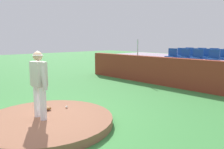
# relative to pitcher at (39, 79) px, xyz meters

# --- Properties ---
(ground_plane) EXTENTS (60.00, 60.00, 0.00)m
(ground_plane) POSITION_rel_pitcher_xyz_m (0.09, 0.13, -1.24)
(ground_plane) COLOR #3C873E
(pitchers_mound) EXTENTS (3.47, 3.47, 0.21)m
(pitchers_mound) POSITION_rel_pitcher_xyz_m (0.09, 0.13, -1.13)
(pitchers_mound) COLOR #8F5C44
(pitchers_mound) RESTS_ON ground_plane
(pitcher) EXTENTS (0.82, 0.28, 1.77)m
(pitcher) POSITION_rel_pitcher_xyz_m (0.00, 0.00, 0.00)
(pitcher) COLOR silver
(pitcher) RESTS_ON pitchers_mound
(baseball) EXTENTS (0.07, 0.07, 0.07)m
(baseball) POSITION_rel_pitcher_xyz_m (-0.28, 0.95, -0.99)
(baseball) COLOR white
(baseball) RESTS_ON pitchers_mound
(fielding_glove) EXTENTS (0.34, 0.36, 0.11)m
(fielding_glove) POSITION_rel_pitcher_xyz_m (-0.50, 0.41, -0.97)
(fielding_glove) COLOR brown
(fielding_glove) RESTS_ON pitchers_mound
(brick_barrier) EXTENTS (12.06, 0.40, 1.39)m
(brick_barrier) POSITION_rel_pitcher_xyz_m (0.09, 6.89, -0.54)
(brick_barrier) COLOR maroon
(brick_barrier) RESTS_ON ground_plane
(fence_post_left) EXTENTS (0.06, 0.06, 0.88)m
(fence_post_left) POSITION_rel_pitcher_xyz_m (-2.51, 6.89, 0.60)
(fence_post_left) COLOR silver
(fence_post_left) RESTS_ON brick_barrier
(bleacher_platform) EXTENTS (11.30, 3.59, 1.30)m
(bleacher_platform) POSITION_rel_pitcher_xyz_m (0.09, 9.12, -0.59)
(bleacher_platform) COLOR #9B859A
(bleacher_platform) RESTS_ON ground_plane
(stadium_chair_0) EXTENTS (0.48, 0.44, 0.50)m
(stadium_chair_0) POSITION_rel_pitcher_xyz_m (-0.98, 7.83, 0.22)
(stadium_chair_0) COLOR navy
(stadium_chair_0) RESTS_ON bleacher_platform
(stadium_chair_1) EXTENTS (0.48, 0.44, 0.50)m
(stadium_chair_1) POSITION_rel_pitcher_xyz_m (-0.27, 7.88, 0.22)
(stadium_chair_1) COLOR navy
(stadium_chair_1) RESTS_ON bleacher_platform
(stadium_chair_2) EXTENTS (0.48, 0.44, 0.50)m
(stadium_chair_2) POSITION_rel_pitcher_xyz_m (0.43, 7.82, 0.22)
(stadium_chair_2) COLOR navy
(stadium_chair_2) RESTS_ON bleacher_platform
(stadium_chair_3) EXTENTS (0.48, 0.44, 0.50)m
(stadium_chair_3) POSITION_rel_pitcher_xyz_m (1.17, 7.86, 0.22)
(stadium_chair_3) COLOR navy
(stadium_chair_3) RESTS_ON bleacher_platform
(stadium_chair_4) EXTENTS (0.48, 0.44, 0.50)m
(stadium_chair_4) POSITION_rel_pitcher_xyz_m (-0.98, 8.75, 0.22)
(stadium_chair_4) COLOR navy
(stadium_chair_4) RESTS_ON bleacher_platform
(stadium_chair_5) EXTENTS (0.48, 0.44, 0.50)m
(stadium_chair_5) POSITION_rel_pitcher_xyz_m (-0.26, 8.73, 0.22)
(stadium_chair_5) COLOR navy
(stadium_chair_5) RESTS_ON bleacher_platform
(stadium_chair_6) EXTENTS (0.48, 0.44, 0.50)m
(stadium_chair_6) POSITION_rel_pitcher_xyz_m (0.42, 8.74, 0.22)
(stadium_chair_6) COLOR navy
(stadium_chair_6) RESTS_ON bleacher_platform
(stadium_chair_7) EXTENTS (0.48, 0.44, 0.50)m
(stadium_chair_7) POSITION_rel_pitcher_xyz_m (1.17, 8.78, 0.22)
(stadium_chair_7) COLOR navy
(stadium_chair_7) RESTS_ON bleacher_platform
(stadium_chair_8) EXTENTS (0.48, 0.44, 0.50)m
(stadium_chair_8) POSITION_rel_pitcher_xyz_m (-0.98, 9.64, 0.22)
(stadium_chair_8) COLOR navy
(stadium_chair_8) RESTS_ON bleacher_platform
(stadium_chair_9) EXTENTS (0.48, 0.44, 0.50)m
(stadium_chair_9) POSITION_rel_pitcher_xyz_m (-0.26, 9.66, 0.22)
(stadium_chair_9) COLOR navy
(stadium_chair_9) RESTS_ON bleacher_platform
(stadium_chair_10) EXTENTS (0.48, 0.44, 0.50)m
(stadium_chair_10) POSITION_rel_pitcher_xyz_m (0.44, 9.64, 0.22)
(stadium_chair_10) COLOR navy
(stadium_chair_10) RESTS_ON bleacher_platform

